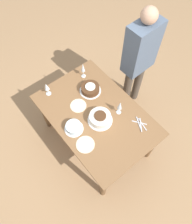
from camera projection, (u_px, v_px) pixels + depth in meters
ground_plane at (96, 139)px, 3.14m from camera, size 12.00×12.00×0.00m
dining_table at (96, 119)px, 2.60m from camera, size 1.40×0.94×0.74m
cake_center_white at (100, 118)px, 2.42m from camera, size 0.28×0.28×0.11m
cake_front_chocolate at (90, 89)px, 2.63m from camera, size 0.26×0.26×0.09m
cake_back_decorated at (74, 127)px, 2.38m from camera, size 0.21×0.21×0.08m
wine_glass_near at (47, 87)px, 2.53m from camera, size 0.06×0.06×0.19m
wine_glass_far at (83, 68)px, 2.64m from camera, size 0.06×0.06×0.23m
wine_glass_extra at (120, 106)px, 2.39m from camera, size 0.06×0.06×0.21m
dessert_plate_left at (85, 145)px, 2.32m from camera, size 0.20×0.20×0.01m
dessert_plate_right at (78, 106)px, 2.55m from camera, size 0.19×0.19×0.01m
fork_pile at (140, 124)px, 2.43m from camera, size 0.20×0.12×0.01m
person_cutting at (140, 56)px, 2.62m from camera, size 0.23×0.41×1.63m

